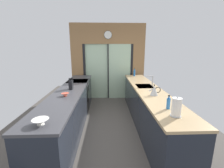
# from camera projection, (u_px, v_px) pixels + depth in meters

# --- Properties ---
(ground_plane) EXTENTS (5.04, 7.60, 0.02)m
(ground_plane) POSITION_uv_depth(u_px,v_px,m) (109.00, 119.00, 4.04)
(ground_plane) COLOR #4C4742
(back_wall_unit) EXTENTS (2.64, 0.12, 2.70)m
(back_wall_unit) POSITION_uv_depth(u_px,v_px,m) (108.00, 58.00, 5.44)
(back_wall_unit) COLOR olive
(back_wall_unit) RESTS_ON ground_plane
(left_counter_run) EXTENTS (0.62, 3.80, 0.92)m
(left_counter_run) POSITION_uv_depth(u_px,v_px,m) (70.00, 110.00, 3.44)
(left_counter_run) COLOR #1E232D
(left_counter_run) RESTS_ON ground_plane
(right_counter_run) EXTENTS (0.62, 3.80, 0.92)m
(right_counter_run) POSITION_uv_depth(u_px,v_px,m) (147.00, 107.00, 3.67)
(right_counter_run) COLOR #1E232D
(right_counter_run) RESTS_ON ground_plane
(sink_faucet) EXTENTS (0.19, 0.02, 0.27)m
(sink_faucet) POSITION_uv_depth(u_px,v_px,m) (151.00, 79.00, 3.78)
(sink_faucet) COLOR #B7BABC
(sink_faucet) RESTS_ON right_counter_run
(oven_range) EXTENTS (0.60, 0.60, 0.92)m
(oven_range) POSITION_uv_depth(u_px,v_px,m) (79.00, 96.00, 4.53)
(oven_range) COLOR black
(oven_range) RESTS_ON ground_plane
(mixing_bowl_near) EXTENTS (0.20, 0.20, 0.07)m
(mixing_bowl_near) POSITION_uv_depth(u_px,v_px,m) (41.00, 122.00, 1.86)
(mixing_bowl_near) COLOR silver
(mixing_bowl_near) RESTS_ON left_counter_run
(mixing_bowl_far) EXTENTS (0.16, 0.16, 0.06)m
(mixing_bowl_far) POSITION_uv_depth(u_px,v_px,m) (65.00, 95.00, 2.99)
(mixing_bowl_far) COLOR #BC4C38
(mixing_bowl_far) RESTS_ON left_counter_run
(knife_block) EXTENTS (0.09, 0.14, 0.28)m
(knife_block) POSITION_uv_depth(u_px,v_px,m) (71.00, 85.00, 3.48)
(knife_block) COLOR black
(knife_block) RESTS_ON left_counter_run
(kettle) EXTENTS (0.24, 0.15, 0.22)m
(kettle) POSITION_uv_depth(u_px,v_px,m) (154.00, 90.00, 3.04)
(kettle) COLOR #B7BABC
(kettle) RESTS_ON right_counter_run
(soap_bottle_near) EXTENTS (0.06, 0.06, 0.22)m
(soap_bottle_near) POSITION_uv_depth(u_px,v_px,m) (168.00, 103.00, 2.34)
(soap_bottle_near) COLOR #286BB7
(soap_bottle_near) RESTS_ON right_counter_run
(soap_bottle_far) EXTENTS (0.06, 0.06, 0.26)m
(soap_bottle_far) POSITION_uv_depth(u_px,v_px,m) (134.00, 73.00, 5.15)
(soap_bottle_far) COLOR #286BB7
(soap_bottle_far) RESTS_ON right_counter_run
(paper_towel_roll) EXTENTS (0.15, 0.15, 0.29)m
(paper_towel_roll) POSITION_uv_depth(u_px,v_px,m) (176.00, 107.00, 2.08)
(paper_towel_roll) COLOR #B7BABC
(paper_towel_roll) RESTS_ON right_counter_run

